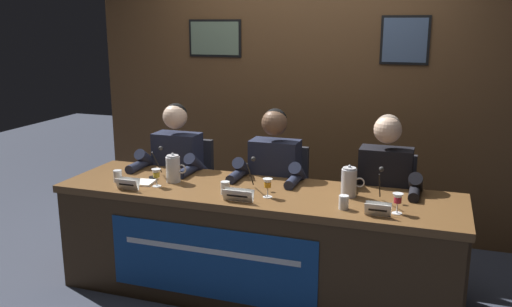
% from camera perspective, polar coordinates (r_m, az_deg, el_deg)
% --- Properties ---
extents(ground_plane, '(12.00, 12.00, 0.00)m').
position_cam_1_polar(ground_plane, '(3.90, 0.00, -14.44)').
color(ground_plane, '#383D4C').
extents(wall_back_panelled, '(3.91, 0.14, 2.60)m').
position_cam_1_polar(wall_back_panelled, '(4.77, 5.27, 7.16)').
color(wall_back_panelled, brown).
rests_on(wall_back_panelled, ground_plane).
extents(conference_table, '(2.71, 0.74, 0.75)m').
position_cam_1_polar(conference_table, '(3.60, -0.60, -8.09)').
color(conference_table, brown).
rests_on(conference_table, ground_plane).
extents(chair_left, '(0.44, 0.44, 0.91)m').
position_cam_1_polar(chair_left, '(4.49, -7.49, -4.54)').
color(chair_left, black).
rests_on(chair_left, ground_plane).
extents(panelist_left, '(0.51, 0.48, 1.24)m').
position_cam_1_polar(panelist_left, '(4.24, -8.79, -1.76)').
color(panelist_left, black).
rests_on(panelist_left, ground_plane).
extents(nameplate_left, '(0.16, 0.06, 0.08)m').
position_cam_1_polar(nameplate_left, '(3.70, -13.46, -3.16)').
color(nameplate_left, white).
rests_on(nameplate_left, conference_table).
extents(juice_glass_left, '(0.06, 0.06, 0.12)m').
position_cam_1_polar(juice_glass_left, '(3.72, -10.54, -2.19)').
color(juice_glass_left, white).
rests_on(juice_glass_left, conference_table).
extents(water_cup_left, '(0.06, 0.06, 0.08)m').
position_cam_1_polar(water_cup_left, '(3.89, -14.48, -2.41)').
color(water_cup_left, silver).
rests_on(water_cup_left, conference_table).
extents(microphone_left, '(0.06, 0.17, 0.22)m').
position_cam_1_polar(microphone_left, '(3.93, -10.61, -1.51)').
color(microphone_left, black).
rests_on(microphone_left, conference_table).
extents(chair_center, '(0.44, 0.44, 0.91)m').
position_cam_1_polar(chair_center, '(4.21, 2.44, -5.68)').
color(chair_center, black).
rests_on(chair_center, ground_plane).
extents(panelist_center, '(0.51, 0.48, 1.24)m').
position_cam_1_polar(panelist_center, '(3.94, 1.66, -2.80)').
color(panelist_center, black).
rests_on(panelist_center, ground_plane).
extents(nameplate_center, '(0.20, 0.06, 0.08)m').
position_cam_1_polar(nameplate_center, '(3.37, -1.91, -4.45)').
color(nameplate_center, white).
rests_on(nameplate_center, conference_table).
extents(juice_glass_center, '(0.06, 0.06, 0.12)m').
position_cam_1_polar(juice_glass_center, '(3.43, 1.24, -3.30)').
color(juice_glass_center, white).
rests_on(juice_glass_center, conference_table).
extents(water_cup_center, '(0.06, 0.06, 0.08)m').
position_cam_1_polar(water_cup_center, '(3.51, -3.29, -3.73)').
color(water_cup_center, silver).
rests_on(water_cup_center, conference_table).
extents(microphone_center, '(0.06, 0.17, 0.22)m').
position_cam_1_polar(microphone_center, '(3.56, -0.73, -2.86)').
color(microphone_center, black).
rests_on(microphone_center, conference_table).
extents(chair_right, '(0.44, 0.44, 0.91)m').
position_cam_1_polar(chair_right, '(4.07, 13.45, -6.75)').
color(chair_right, black).
rests_on(chair_right, ground_plane).
extents(panelist_right, '(0.51, 0.48, 1.24)m').
position_cam_1_polar(panelist_right, '(3.79, 13.38, -3.84)').
color(panelist_right, black).
rests_on(panelist_right, ground_plane).
extents(nameplate_right, '(0.15, 0.06, 0.08)m').
position_cam_1_polar(nameplate_right, '(3.20, 12.83, -5.81)').
color(nameplate_right, white).
rests_on(nameplate_right, conference_table).
extents(juice_glass_right, '(0.06, 0.06, 0.12)m').
position_cam_1_polar(juice_glass_right, '(3.25, 14.83, -4.76)').
color(juice_glass_right, white).
rests_on(juice_glass_right, conference_table).
extents(water_cup_right, '(0.06, 0.06, 0.08)m').
position_cam_1_polar(water_cup_right, '(3.27, 9.30, -5.22)').
color(water_cup_right, silver).
rests_on(water_cup_right, conference_table).
extents(microphone_right, '(0.06, 0.17, 0.22)m').
position_cam_1_polar(microphone_right, '(3.40, 12.93, -4.03)').
color(microphone_right, black).
rests_on(microphone_right, conference_table).
extents(water_pitcher_left_side, '(0.15, 0.10, 0.21)m').
position_cam_1_polar(water_pitcher_left_side, '(3.80, -8.78, -1.61)').
color(water_pitcher_left_side, silver).
rests_on(water_pitcher_left_side, conference_table).
extents(water_pitcher_right_side, '(0.15, 0.10, 0.21)m').
position_cam_1_polar(water_pitcher_right_side, '(3.50, 9.87, -3.01)').
color(water_pitcher_right_side, silver).
rests_on(water_pitcher_right_side, conference_table).
extents(document_stack_left, '(0.23, 0.18, 0.01)m').
position_cam_1_polar(document_stack_left, '(3.84, -12.37, -2.99)').
color(document_stack_left, white).
rests_on(document_stack_left, conference_table).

